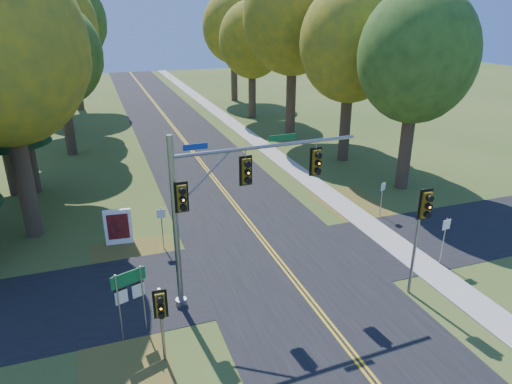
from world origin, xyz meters
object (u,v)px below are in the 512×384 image
object	(u,v)px
route_sign_cluster	(130,290)
info_kiosk	(118,227)
traffic_mast	(224,195)
east_signal_pole	(423,216)

from	to	relation	value
route_sign_cluster	info_kiosk	distance (m)	7.64
route_sign_cluster	info_kiosk	world-z (taller)	route_sign_cluster
traffic_mast	info_kiosk	distance (m)	8.23
traffic_mast	info_kiosk	bearing A→B (deg)	119.02
traffic_mast	route_sign_cluster	xyz separation A→B (m)	(-3.88, -1.28, -2.62)
info_kiosk	traffic_mast	bearing A→B (deg)	-53.04
east_signal_pole	info_kiosk	bearing A→B (deg)	146.56
traffic_mast	east_signal_pole	xyz separation A→B (m)	(7.32, -2.53, -0.93)
east_signal_pole	info_kiosk	world-z (taller)	east_signal_pole
east_signal_pole	route_sign_cluster	world-z (taller)	east_signal_pole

